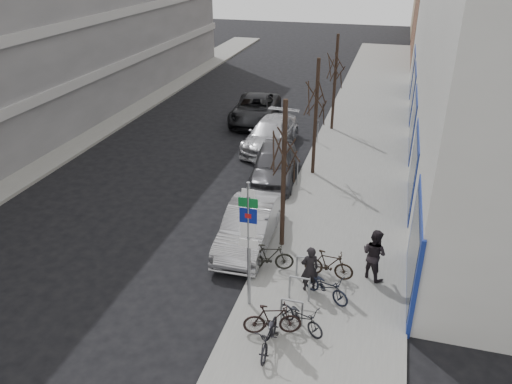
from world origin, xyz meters
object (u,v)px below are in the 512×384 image
Objects in this scene: meter_back at (318,129)px; bike_mid_curb at (326,284)px; bike_rack at (299,286)px; pedestrian_near at (310,269)px; meter_front at (266,231)px; lane_car at (255,109)px; parked_car_back at (271,134)px; parked_car_front at (249,226)px; parked_car_mid at (274,164)px; tree_far at (336,60)px; bike_mid_inner at (269,257)px; bike_far_curb at (301,315)px; highway_sign_pole at (249,238)px; tree_mid at (317,90)px; meter_mid at (298,169)px; bike_near_left at (270,334)px; tree_near at (285,141)px; bike_near_right at (272,319)px; bike_far_inner at (329,264)px; pedestrian_far at (374,254)px.

meter_back is 0.77× the size of bike_mid_curb.
pedestrian_near reaches higher than bike_rack.
meter_front is 0.23× the size of lane_car.
parked_car_back is 3.36× the size of pedestrian_near.
parked_car_mid reaches higher than parked_car_front.
bike_mid_inner is (-0.05, -14.63, -3.46)m from tree_far.
meter_back is 0.81× the size of bike_far_curb.
highway_sign_pole reaches higher than bike_rack.
parked_car_back is at bearing 133.19° from tree_mid.
bike_near_left is (1.29, -10.14, -0.26)m from meter_mid.
tree_near is at bearing -83.29° from pedestrian_near.
bike_near_right is 0.31× the size of parked_car_back.
bike_near_right is at bearing -87.49° from tree_far.
meter_mid is at bearing 79.59° from parked_car_front.
meter_back is (-0.45, -2.50, -3.19)m from tree_far.
meter_back is at bearing 90.00° from meter_front.
parked_car_front is 0.96× the size of parked_car_mid.
meter_back is (0.00, 5.50, 0.00)m from meter_mid.
bike_rack is 0.41× the size of tree_far.
meter_back is 0.24× the size of parked_car_back.
bike_near_right is at bearing 163.31° from bike_far_inner.
parked_car_front is (-1.20, -0.10, -3.34)m from tree_near.
meter_back reaches higher than bike_rack.
bike_far_curb is 14.29m from parked_car_back.
parked_car_back reaches higher than meter_back.
bike_mid_curb is (0.77, 0.30, -0.01)m from bike_rack.
meter_mid is 7.16m from pedestrian_far.
bike_near_left reaches higher than bike_mid_inner.
tree_far is 4.33× the size of meter_mid.
bike_mid_inner is at bearing -55.23° from parked_car_front.
bike_far_curb is 0.89× the size of pedestrian_far.
bike_near_left reaches higher than bike_near_right.
lane_car is (-4.78, 13.47, -3.33)m from tree_near.
parked_car_back reaches higher than meter_mid.
bike_near_left is at bearing 167.47° from bike_far_inner.
parked_car_front is at bearing 6.73° from bike_near_right.
bike_mid_curb is 1.01× the size of bike_mid_inner.
parked_car_back is 4.45m from lane_car.
pedestrian_far is at bearing -66.90° from tree_mid.
bike_far_inner is 1.05× the size of pedestrian_near.
highway_sign_pole reaches higher than meter_mid.
meter_back is 10.62m from parked_car_front.
pedestrian_far reaches higher than bike_rack.
bike_near_right is 1.00× the size of bike_mid_inner.
bike_mid_inner is 11.45m from parked_car_back.
pedestrian_near is 2.21m from pedestrian_far.
bike_far_curb is at bearing -168.14° from bike_mid_curb.
highway_sign_pole is 3.31× the size of meter_back.
parked_car_front is at bearing 68.87° from bike_far_inner.
bike_near_left is at bearing 54.55° from pedestrian_near.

